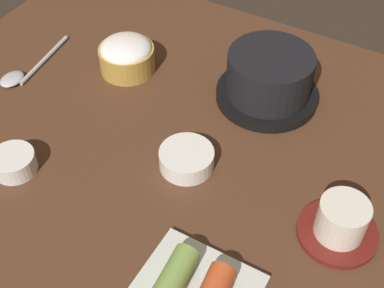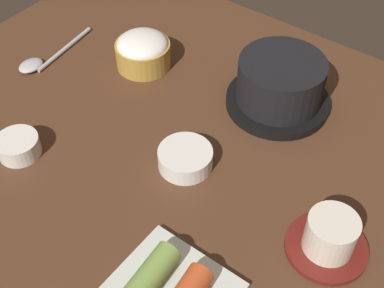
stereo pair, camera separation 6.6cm
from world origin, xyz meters
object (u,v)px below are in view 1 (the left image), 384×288
object	(u,v)px
tea_cup_with_saucer	(341,222)
spoon	(22,73)
stone_pot	(269,78)
rice_bowl	(127,55)
banchan_cup_center	(187,158)
side_bowl_near	(14,162)

from	to	relation	value
tea_cup_with_saucer	spoon	size ratio (longest dim) A/B	0.63
stone_pot	spoon	size ratio (longest dim) A/B	1.00
stone_pot	rice_bowl	xyz separation A→B (cm)	(-24.79, -5.16, -1.20)
banchan_cup_center	side_bowl_near	world-z (taller)	same
spoon	stone_pot	bearing A→B (deg)	21.67
rice_bowl	spoon	distance (cm)	18.76
stone_pot	banchan_cup_center	bearing A→B (deg)	-101.85
stone_pot	rice_bowl	distance (cm)	25.35
rice_bowl	tea_cup_with_saucer	xyz separation A→B (cm)	(44.18, -15.28, -0.42)
banchan_cup_center	stone_pot	bearing A→B (deg)	78.15
side_bowl_near	rice_bowl	bearing A→B (deg)	87.83
banchan_cup_center	spoon	xyz separation A→B (cm)	(-35.82, 3.93, -0.97)
stone_pot	tea_cup_with_saucer	bearing A→B (deg)	-46.50
spoon	banchan_cup_center	bearing A→B (deg)	-6.27
rice_bowl	side_bowl_near	world-z (taller)	rice_bowl
stone_pot	side_bowl_near	world-z (taller)	stone_pot
rice_bowl	tea_cup_with_saucer	distance (cm)	46.75
side_bowl_near	spoon	size ratio (longest dim) A/B	0.38
rice_bowl	banchan_cup_center	xyz separation A→B (cm)	(20.63, -14.66, -1.55)
banchan_cup_center	tea_cup_with_saucer	bearing A→B (deg)	-1.50
rice_bowl	spoon	xyz separation A→B (cm)	(-15.19, -10.72, -2.52)
rice_bowl	side_bowl_near	size ratio (longest dim) A/B	1.51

